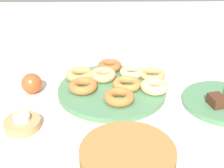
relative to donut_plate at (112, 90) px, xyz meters
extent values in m
plane|color=beige|center=(0.00, 0.00, -0.01)|extent=(2.40, 2.40, 0.00)
cylinder|color=#4C7F56|center=(0.00, 0.00, 0.00)|extent=(0.35, 0.35, 0.02)
torus|color=#AD6B33|center=(-0.02, 0.08, 0.02)|extent=(0.12, 0.12, 0.03)
torus|color=tan|center=(0.03, -0.06, 0.02)|extent=(0.09, 0.09, 0.03)
torus|color=tan|center=(-0.14, -0.07, 0.02)|extent=(0.10, 0.10, 0.02)
torus|color=#AD6B33|center=(0.09, 0.01, 0.02)|extent=(0.12, 0.12, 0.03)
torus|color=#EABC84|center=(-0.07, -0.09, 0.02)|extent=(0.11, 0.11, 0.02)
torus|color=#EABC84|center=(-0.14, 0.02, 0.02)|extent=(0.09, 0.09, 0.03)
torus|color=tan|center=(0.11, -0.07, 0.02)|extent=(0.13, 0.13, 0.03)
torus|color=#995B2D|center=(0.01, -0.14, 0.02)|extent=(0.12, 0.12, 0.03)
torus|color=#BC7A3D|center=(-0.05, 0.00, 0.02)|extent=(0.10, 0.10, 0.03)
cylinder|color=#4C7F56|center=(-0.34, 0.08, 0.00)|extent=(0.25, 0.25, 0.02)
cube|color=#472819|center=(-0.31, 0.11, 0.02)|extent=(0.05, 0.06, 0.03)
cylinder|color=tan|center=(0.25, 0.19, 0.00)|extent=(0.10, 0.10, 0.02)
cylinder|color=silver|center=(0.25, 0.19, 0.02)|extent=(0.04, 0.04, 0.01)
sphere|color=#CC4C23|center=(0.26, -0.01, 0.02)|extent=(0.07, 0.07, 0.07)
camera|label=1|loc=(0.02, 0.89, 0.51)|focal=50.36mm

